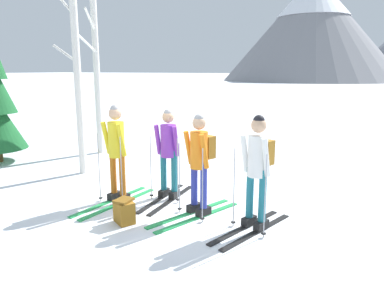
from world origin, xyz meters
name	(u,v)px	position (x,y,z in m)	size (l,w,h in m)	color
ground_plane	(175,204)	(0.00, 0.00, 0.00)	(400.00, 400.00, 0.00)	white
skier_in_yellow	(116,150)	(-0.97, -0.32, 0.95)	(0.60, 1.81, 1.73)	green
skier_in_purple	(168,151)	(-0.25, 0.23, 0.88)	(0.61, 1.64, 1.64)	black
skier_in_orange	(200,160)	(0.57, -0.22, 0.92)	(0.96, 1.74, 1.65)	green
skier_in_white	(258,166)	(1.54, -0.34, 0.95)	(0.83, 1.64, 1.69)	black
birch_tree_tall	(96,59)	(-3.78, 2.63, 2.60)	(0.30, 0.88, 5.15)	silver
birch_tree_slender	(77,78)	(-2.81, 0.82, 2.13)	(0.80, 0.32, 4.15)	silver
backpack_on_snow_front	(124,211)	(-0.33, -1.03, 0.19)	(0.40, 0.37, 0.38)	#99661E
mountain_ridge_distant	(376,30)	(3.97, 81.51, 10.34)	(59.03, 52.24, 20.36)	gray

